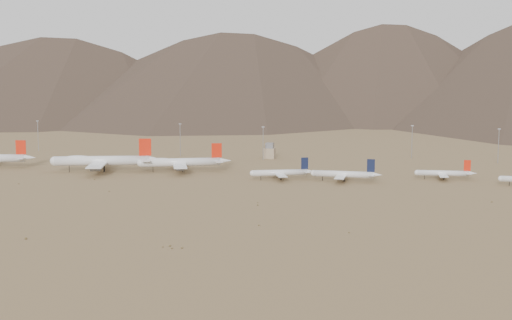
% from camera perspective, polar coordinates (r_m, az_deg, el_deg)
% --- Properties ---
extents(ground, '(3000.00, 3000.00, 0.00)m').
position_cam_1_polar(ground, '(441.82, -5.58, -1.75)').
color(ground, olive).
rests_on(ground, ground).
extents(mountain_ridge, '(4400.00, 1000.00, 300.00)m').
position_cam_1_polar(mountain_ridge, '(1325.05, 6.10, 10.94)').
color(mountain_ridge, '#4D3B2E').
rests_on(mountain_ridge, ground).
extents(widebody_centre, '(73.70, 58.24, 22.42)m').
position_cam_1_polar(widebody_centre, '(490.28, -12.17, -0.04)').
color(widebody_centre, white).
rests_on(widebody_centre, ground).
extents(widebody_east, '(60.94, 48.66, 18.94)m').
position_cam_1_polar(widebody_east, '(483.36, -6.01, -0.17)').
color(widebody_east, white).
rests_on(widebody_east, ground).
extents(narrowbody_a, '(39.72, 29.72, 13.73)m').
position_cam_1_polar(narrowbody_a, '(447.89, 2.05, -1.01)').
color(narrowbody_a, white).
rests_on(narrowbody_a, ground).
extents(narrowbody_b, '(44.14, 31.59, 14.56)m').
position_cam_1_polar(narrowbody_b, '(442.62, 7.13, -1.13)').
color(narrowbody_b, white).
rests_on(narrowbody_b, ground).
extents(narrowbody_c, '(38.40, 27.59, 12.66)m').
position_cam_1_polar(narrowbody_c, '(462.93, 14.85, -1.02)').
color(narrowbody_c, white).
rests_on(narrowbody_c, ground).
extents(control_tower, '(8.00, 8.00, 12.00)m').
position_cam_1_polar(control_tower, '(549.49, 1.10, 0.68)').
color(control_tower, '#9E886B').
rests_on(control_tower, ground).
extents(mast_far_west, '(2.00, 0.60, 25.70)m').
position_cam_1_polar(mast_far_west, '(624.39, -17.05, 2.00)').
color(mast_far_west, gray).
rests_on(mast_far_west, ground).
extents(mast_west, '(2.00, 0.60, 25.70)m').
position_cam_1_polar(mast_west, '(569.06, -6.08, 1.78)').
color(mast_west, gray).
rests_on(mast_west, ground).
extents(mast_centre, '(2.00, 0.60, 25.70)m').
position_cam_1_polar(mast_centre, '(537.51, 0.57, 1.48)').
color(mast_centre, gray).
rests_on(mast_centre, ground).
extents(mast_east, '(2.00, 0.60, 25.70)m').
position_cam_1_polar(mast_east, '(562.11, 12.37, 1.57)').
color(mast_east, gray).
rests_on(mast_east, ground).
extents(mast_far_east, '(2.00, 0.60, 25.70)m').
position_cam_1_polar(mast_far_east, '(549.95, 18.83, 1.21)').
color(mast_far_east, gray).
rests_on(mast_far_east, ground).
extents(desert_scrub, '(437.00, 173.61, 0.88)m').
position_cam_1_polar(desert_scrub, '(369.43, -14.61, -3.75)').
color(desert_scrub, brown).
rests_on(desert_scrub, ground).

